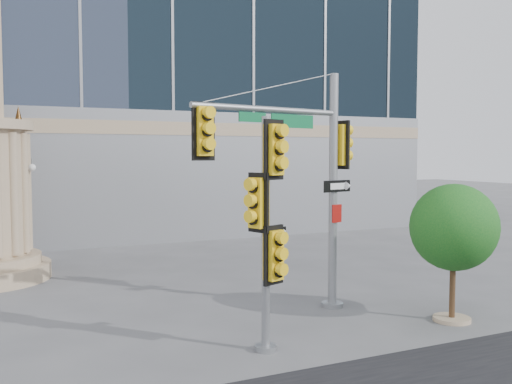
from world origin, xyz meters
name	(u,v)px	position (x,y,z in m)	size (l,w,h in m)	color
ground	(272,336)	(0.00, 0.00, 0.00)	(120.00, 120.00, 0.00)	#545456
main_signal_pole	(302,164)	(1.45, 1.27, 3.78)	(4.69, 1.39, 6.11)	slate
secondary_signal_pole	(268,215)	(-0.56, -0.91, 2.82)	(0.90, 0.64, 4.79)	slate
street_tree	(454,231)	(4.49, -0.80, 2.19)	(2.14, 2.09, 3.33)	tan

